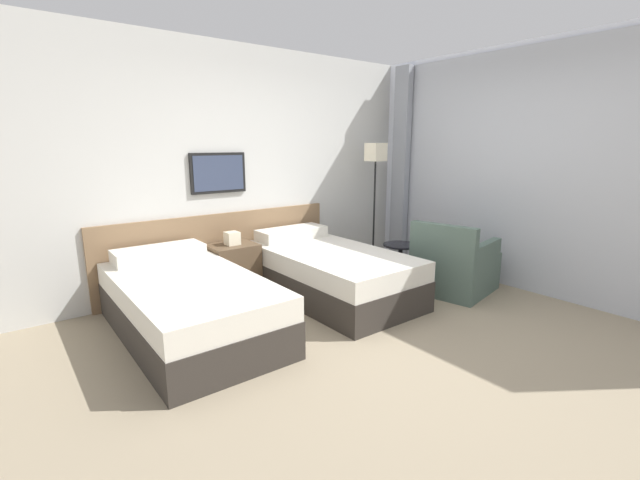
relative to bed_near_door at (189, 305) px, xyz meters
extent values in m
plane|color=gray|center=(1.35, -1.15, -0.27)|extent=(16.00, 16.00, 0.00)
cube|color=silver|center=(1.35, 1.03, 1.08)|extent=(10.00, 0.06, 2.70)
cube|color=#846647|center=(0.78, 0.98, 0.17)|extent=(2.78, 0.04, 0.86)
cube|color=black|center=(0.78, 0.98, 1.05)|extent=(0.64, 0.03, 0.44)
cube|color=#333D56|center=(0.78, 0.97, 1.05)|extent=(0.58, 0.01, 0.38)
cube|color=white|center=(3.50, -1.33, 1.08)|extent=(0.06, 4.65, 2.70)
cube|color=#B2B7C1|center=(3.45, -1.33, 1.05)|extent=(0.03, 4.28, 2.64)
cube|color=#8E939E|center=(3.37, 0.65, 1.05)|extent=(0.10, 0.24, 2.64)
cube|color=#332D28|center=(0.00, -0.03, -0.11)|extent=(1.05, 1.95, 0.31)
cube|color=silver|center=(0.00, -0.03, 0.15)|extent=(1.04, 1.93, 0.20)
cube|color=silver|center=(0.00, 0.72, 0.31)|extent=(0.84, 0.34, 0.13)
cube|color=#332D28|center=(1.57, -0.03, -0.11)|extent=(1.05, 1.95, 0.31)
cube|color=silver|center=(1.57, -0.03, 0.15)|extent=(1.04, 1.93, 0.20)
cube|color=silver|center=(1.57, 0.72, 0.31)|extent=(0.84, 0.34, 0.13)
cube|color=brown|center=(0.78, 0.71, 0.01)|extent=(0.50, 0.41, 0.55)
cube|color=beige|center=(0.78, 0.71, 0.36)|extent=(0.14, 0.14, 0.14)
cylinder|color=black|center=(2.81, 0.58, -0.26)|extent=(0.24, 0.24, 0.02)
cylinder|color=black|center=(2.81, 0.58, 0.45)|extent=(0.02, 0.02, 1.39)
cube|color=beige|center=(2.81, 0.58, 1.25)|extent=(0.21, 0.21, 0.23)
cylinder|color=black|center=(2.44, -0.23, -0.26)|extent=(0.26, 0.26, 0.01)
cylinder|color=black|center=(2.44, -0.23, -0.02)|extent=(0.05, 0.05, 0.46)
cylinder|color=black|center=(2.44, -0.23, 0.22)|extent=(0.40, 0.40, 0.02)
cube|color=#4C6056|center=(2.80, -0.73, -0.06)|extent=(0.95, 0.87, 0.42)
cube|color=#4C6056|center=(2.44, -0.80, 0.35)|extent=(0.24, 0.73, 0.39)
cube|color=#4C6056|center=(2.86, -1.04, 0.24)|extent=(0.70, 0.22, 0.18)
cube|color=#4C6056|center=(2.74, -0.42, 0.24)|extent=(0.70, 0.22, 0.18)
camera|label=1|loc=(-1.23, -3.46, 1.36)|focal=24.00mm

